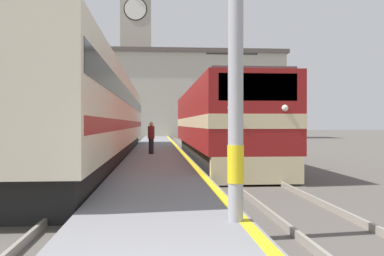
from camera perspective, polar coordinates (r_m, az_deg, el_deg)
name	(u,v)px	position (r m, az deg, el deg)	size (l,w,h in m)	color
ground_plane	(157,149)	(33.20, -4.46, -2.67)	(200.00, 200.00, 0.00)	#514C47
platform	(157,151)	(28.19, -4.44, -2.91)	(2.94, 140.00, 0.33)	slate
rail_track_near	(203,153)	(28.36, 1.41, -3.16)	(2.83, 140.00, 0.16)	#514C47
rail_track_far	(112,153)	(28.33, -10.06, -3.17)	(2.83, 140.00, 0.16)	#514C47
locomotive_train	(216,124)	(22.09, 3.10, 0.57)	(2.92, 18.31, 4.63)	black
passenger_train	(102,116)	(23.02, -11.33, 1.49)	(2.92, 30.47, 4.19)	black
person_on_platform	(151,137)	(22.92, -5.21, -1.16)	(0.34, 0.34, 1.64)	#23232D
clock_tower	(136,45)	(67.25, -7.11, 10.40)	(5.40, 5.40, 25.03)	#ADA393
station_building	(172,95)	(58.20, -2.55, 4.25)	(29.06, 6.76, 11.19)	#B7B2A3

